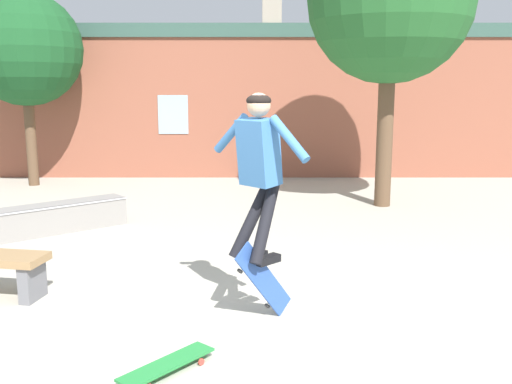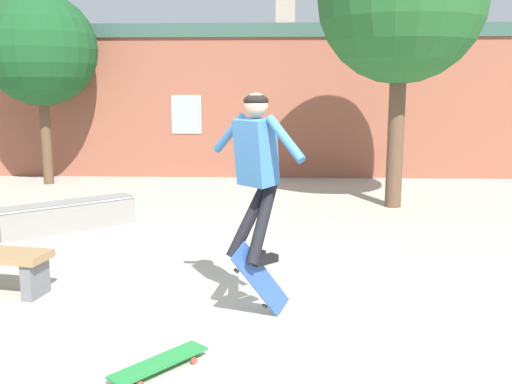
# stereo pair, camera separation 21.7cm
# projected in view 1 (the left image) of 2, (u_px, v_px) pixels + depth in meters

# --- Properties ---
(ground_plane) EXTENTS (40.00, 40.00, 0.00)m
(ground_plane) POSITION_uv_depth(u_px,v_px,m) (218.00, 346.00, 4.76)
(ground_plane) COLOR #B2AD9E
(building_backdrop) EXTENTS (16.77, 0.52, 4.84)m
(building_backdrop) POSITION_uv_depth(u_px,v_px,m) (241.00, 99.00, 13.47)
(building_backdrop) COLOR #93513D
(building_backdrop) RESTS_ON ground_plane
(tree_right) EXTENTS (2.86, 2.86, 5.04)m
(tree_right) POSITION_uv_depth(u_px,v_px,m) (387.00, 1.00, 9.77)
(tree_right) COLOR brown
(tree_right) RESTS_ON ground_plane
(tree_left) EXTENTS (2.41, 2.41, 4.13)m
(tree_left) POSITION_uv_depth(u_px,v_px,m) (21.00, 49.00, 12.02)
(tree_left) COLOR brown
(tree_left) RESTS_ON ground_plane
(skate_ledge) EXTENTS (1.83, 1.63, 0.43)m
(skate_ledge) POSITION_uv_depth(u_px,v_px,m) (55.00, 218.00, 8.48)
(skate_ledge) COLOR gray
(skate_ledge) RESTS_ON ground_plane
(skater) EXTENTS (0.87, 0.89, 1.53)m
(skater) POSITION_uv_depth(u_px,v_px,m) (256.00, 162.00, 5.07)
(skater) COLOR teal
(skateboard_flipping) EXTENTS (0.53, 0.47, 0.79)m
(skateboard_flipping) POSITION_uv_depth(u_px,v_px,m) (261.00, 280.00, 5.22)
(skateboard_flipping) COLOR #2D519E
(skateboard_resting) EXTENTS (0.68, 0.75, 0.08)m
(skateboard_resting) POSITION_uv_depth(u_px,v_px,m) (165.00, 365.00, 4.31)
(skateboard_resting) COLOR #237F38
(skateboard_resting) RESTS_ON ground_plane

